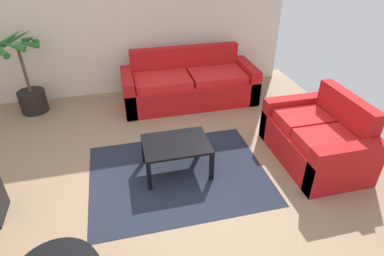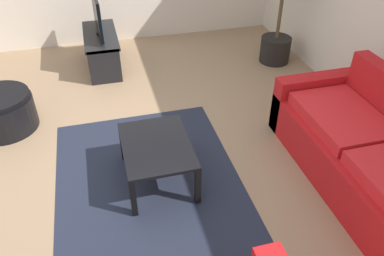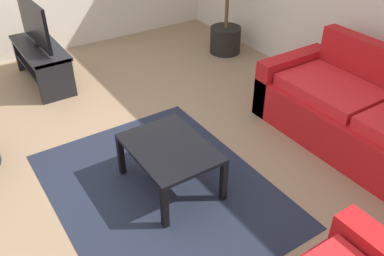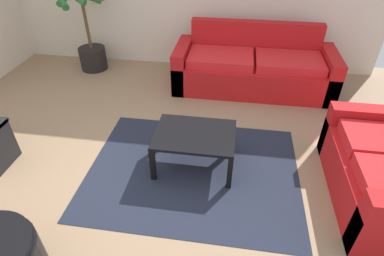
# 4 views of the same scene
# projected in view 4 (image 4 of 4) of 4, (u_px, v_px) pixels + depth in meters

# --- Properties ---
(ground_plane) EXTENTS (6.60, 6.60, 0.00)m
(ground_plane) POSITION_uv_depth(u_px,v_px,m) (146.00, 189.00, 3.10)
(ground_plane) COLOR #937556
(couch_main) EXTENTS (2.30, 0.90, 0.90)m
(couch_main) POSITION_uv_depth(u_px,v_px,m) (253.00, 69.00, 4.61)
(couch_main) COLOR red
(couch_main) RESTS_ON ground
(coffee_table) EXTENTS (0.82, 0.61, 0.42)m
(coffee_table) POSITION_uv_depth(u_px,v_px,m) (195.00, 138.00, 3.17)
(coffee_table) COLOR black
(coffee_table) RESTS_ON ground
(area_rug) EXTENTS (2.20, 1.70, 0.01)m
(area_rug) POSITION_uv_depth(u_px,v_px,m) (193.00, 170.00, 3.30)
(area_rug) COLOR #1E2333
(area_rug) RESTS_ON ground
(potted_palm) EXTENTS (0.76, 0.78, 1.34)m
(potted_palm) POSITION_uv_depth(u_px,v_px,m) (89.00, 37.00, 5.01)
(potted_palm) COLOR black
(potted_palm) RESTS_ON ground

